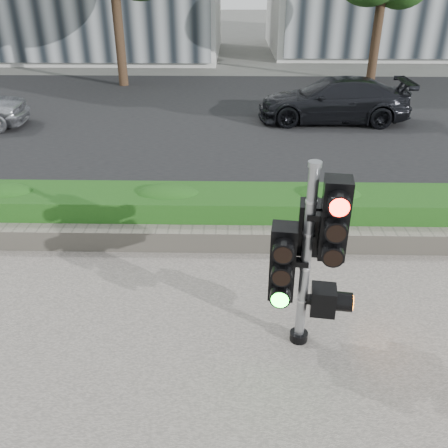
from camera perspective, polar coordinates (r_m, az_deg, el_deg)
name	(u,v)px	position (r m, az deg, el deg)	size (l,w,h in m)	color
ground	(240,328)	(6.10, 1.98, -12.34)	(120.00, 120.00, 0.00)	#51514C
road	(237,116)	(15.18, 1.62, 12.86)	(60.00, 13.00, 0.02)	black
curb	(239,212)	(8.72, 1.79, 1.45)	(60.00, 0.25, 0.12)	gray
stone_wall	(239,239)	(7.55, 1.87, -1.82)	(12.00, 0.32, 0.34)	gray
hedge	(239,211)	(8.05, 1.85, 1.53)	(12.00, 1.00, 0.68)	#367925
traffic_signal	(310,249)	(5.25, 10.27, -2.96)	(0.81, 0.63, 2.28)	black
car_dark	(333,100)	(14.75, 13.00, 14.33)	(1.78, 4.37, 1.27)	black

